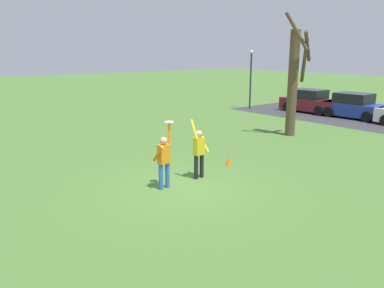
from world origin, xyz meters
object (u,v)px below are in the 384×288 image
object	(u,v)px
frisbee_disc	(169,122)
parked_car_blue	(354,107)
field_cone_orange	(229,161)
parked_car_maroon	(310,102)
bare_tree_tall	(294,79)
lamppost_by_lot	(251,74)
person_catcher	(164,158)
person_defender	(199,150)

from	to	relation	value
frisbee_disc	parked_car_blue	xyz separation A→B (m)	(-3.08, 16.74, -1.37)
field_cone_orange	frisbee_disc	bearing A→B (deg)	-79.85
frisbee_disc	parked_car_maroon	xyz separation A→B (m)	(-6.28, 16.60, -1.37)
parked_car_maroon	bare_tree_tall	distance (m)	8.57
parked_car_blue	bare_tree_tall	size ratio (longest dim) A/B	0.69
lamppost_by_lot	field_cone_orange	distance (m)	14.96
person_catcher	bare_tree_tall	size ratio (longest dim) A/B	0.35
parked_car_maroon	parked_car_blue	world-z (taller)	same
frisbee_disc	parked_car_maroon	distance (m)	17.80
frisbee_disc	parked_car_blue	world-z (taller)	frisbee_disc
parked_car_maroon	lamppost_by_lot	xyz separation A→B (m)	(-3.76, -2.11, 1.86)
person_catcher	field_cone_orange	world-z (taller)	person_catcher
lamppost_by_lot	parked_car_maroon	bearing A→B (deg)	29.34
person_catcher	person_defender	world-z (taller)	person_catcher
parked_car_maroon	field_cone_orange	world-z (taller)	parked_car_maroon
person_defender	bare_tree_tall	world-z (taller)	bare_tree_tall
person_catcher	parked_car_maroon	xyz separation A→B (m)	(-6.30, 16.82, -0.25)
bare_tree_tall	field_cone_orange	xyz separation A→B (m)	(1.80, -6.11, -2.67)
parked_car_blue	field_cone_orange	bearing A→B (deg)	-80.39
frisbee_disc	parked_car_maroon	world-z (taller)	frisbee_disc
frisbee_disc	field_cone_orange	xyz separation A→B (m)	(-0.57, 3.16, -1.93)
person_catcher	person_defender	size ratio (longest dim) A/B	1.02
parked_car_blue	field_cone_orange	world-z (taller)	parked_car_blue
parked_car_blue	bare_tree_tall	world-z (taller)	bare_tree_tall
person_catcher	parked_car_blue	xyz separation A→B (m)	(-3.10, 16.96, -0.25)
person_defender	frisbee_disc	size ratio (longest dim) A/B	7.31
frisbee_disc	parked_car_blue	size ratio (longest dim) A/B	0.07
parked_car_blue	field_cone_orange	distance (m)	13.82
person_catcher	field_cone_orange	bearing A→B (deg)	6.09
person_defender	lamppost_by_lot	xyz separation A→B (m)	(-9.96, 13.22, 1.60)
bare_tree_tall	lamppost_by_lot	bearing A→B (deg)	145.82
bare_tree_tall	parked_car_blue	bearing A→B (deg)	95.51
person_catcher	parked_car_blue	bearing A→B (deg)	6.71
person_catcher	frisbee_disc	distance (m)	1.13
lamppost_by_lot	person_catcher	bearing A→B (deg)	-55.64
person_catcher	field_cone_orange	xyz separation A→B (m)	(-0.58, 3.39, -0.82)
person_defender	parked_car_blue	distance (m)	15.76
parked_car_blue	person_defender	bearing A→B (deg)	-79.91
frisbee_disc	bare_tree_tall	bearing A→B (deg)	104.30
frisbee_disc	field_cone_orange	world-z (taller)	frisbee_disc
frisbee_disc	field_cone_orange	bearing A→B (deg)	100.15
frisbee_disc	lamppost_by_lot	bearing A→B (deg)	124.73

